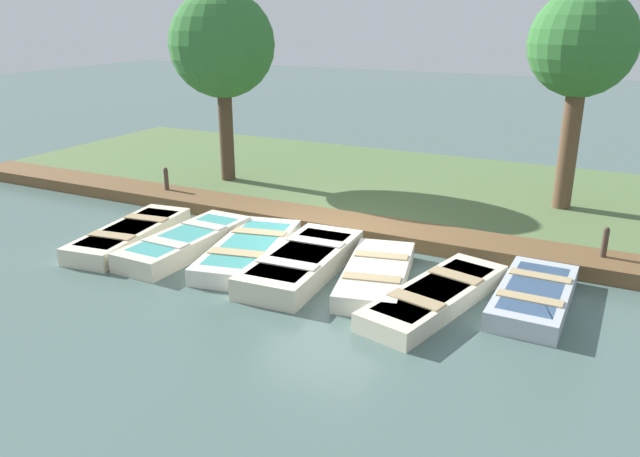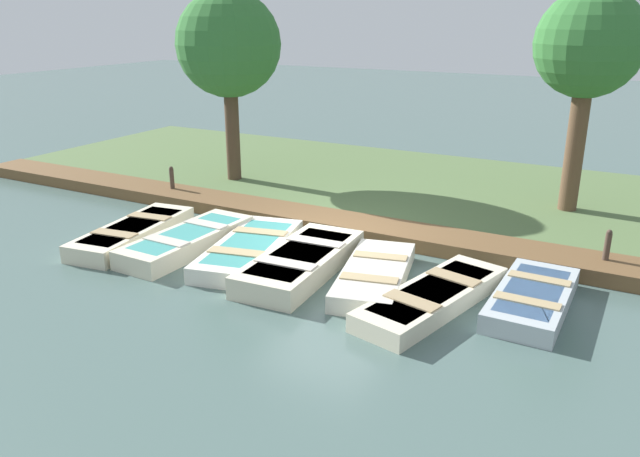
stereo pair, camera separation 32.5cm
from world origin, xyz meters
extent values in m
plane|color=#4C6660|center=(0.00, 0.00, 0.00)|extent=(80.00, 80.00, 0.00)
cube|color=#567042|center=(-5.00, 0.00, 0.09)|extent=(8.00, 24.00, 0.18)
cube|color=brown|center=(-1.13, 0.00, 0.15)|extent=(1.11, 23.26, 0.29)
cube|color=beige|center=(1.56, -3.78, 0.18)|extent=(3.24, 1.44, 0.35)
cube|color=#4C709E|center=(1.56, -3.78, 0.34)|extent=(2.65, 1.14, 0.03)
cube|color=tan|center=(2.15, -3.70, 0.37)|extent=(0.44, 0.99, 0.03)
cube|color=tan|center=(0.97, -3.86, 0.37)|extent=(0.44, 0.99, 0.03)
cube|color=beige|center=(1.43, -2.42, 0.19)|extent=(3.15, 1.16, 0.38)
cube|color=teal|center=(1.43, -2.42, 0.36)|extent=(2.58, 0.91, 0.03)
cube|color=beige|center=(2.02, -2.44, 0.39)|extent=(0.34, 0.98, 0.03)
cube|color=beige|center=(0.83, -2.41, 0.39)|extent=(0.34, 0.98, 0.03)
cube|color=silver|center=(1.16, -1.08, 0.16)|extent=(3.34, 1.85, 0.33)
cube|color=teal|center=(1.16, -1.08, 0.31)|extent=(2.73, 1.47, 0.03)
cube|color=tan|center=(1.75, -0.95, 0.34)|extent=(0.55, 1.15, 0.03)
cube|color=tan|center=(0.58, -1.20, 0.34)|extent=(0.55, 1.15, 0.03)
cube|color=beige|center=(1.34, 0.21, 0.20)|extent=(3.26, 1.40, 0.41)
cube|color=#6B7F51|center=(1.34, 0.21, 0.39)|extent=(2.67, 1.10, 0.03)
cube|color=beige|center=(1.95, 0.24, 0.42)|extent=(0.38, 1.15, 0.03)
cube|color=beige|center=(0.73, 0.18, 0.42)|extent=(0.38, 1.15, 0.03)
cube|color=beige|center=(1.16, 1.62, 0.16)|extent=(2.96, 1.67, 0.32)
cube|color=#4C709E|center=(1.16, 1.62, 0.31)|extent=(2.42, 1.32, 0.03)
cube|color=tan|center=(1.68, 1.74, 0.33)|extent=(0.49, 1.02, 0.03)
cube|color=tan|center=(0.65, 1.50, 0.33)|extent=(0.49, 1.02, 0.03)
cube|color=beige|center=(1.55, 2.83, 0.16)|extent=(3.42, 1.75, 0.31)
cube|color=beige|center=(1.55, 2.83, 0.30)|extent=(2.80, 1.39, 0.03)
cube|color=tan|center=(2.15, 2.68, 0.33)|extent=(0.54, 0.96, 0.03)
cube|color=tan|center=(0.94, 2.98, 0.33)|extent=(0.54, 0.96, 0.03)
cube|color=#B2BCC1|center=(0.83, 4.28, 0.16)|extent=(2.62, 1.12, 0.33)
cube|color=#4C709E|center=(0.83, 4.28, 0.31)|extent=(2.14, 0.88, 0.03)
cube|color=tan|center=(1.32, 4.28, 0.34)|extent=(0.27, 1.01, 0.03)
cube|color=tan|center=(0.33, 4.29, 0.34)|extent=(0.27, 1.01, 0.03)
cylinder|color=#47382D|center=(-1.24, -5.13, 0.40)|extent=(0.11, 0.11, 0.81)
sphere|color=#47382D|center=(-1.24, -5.13, 0.83)|extent=(0.10, 0.10, 0.10)
cylinder|color=#47382D|center=(-1.24, 5.18, 0.40)|extent=(0.11, 0.11, 0.81)
sphere|color=#47382D|center=(-1.24, 5.18, 0.83)|extent=(0.10, 0.10, 0.10)
cylinder|color=#4C3828|center=(-3.21, -4.59, 1.53)|extent=(0.38, 0.38, 3.05)
sphere|color=#337033|center=(-3.21, -4.59, 3.81)|extent=(2.77, 2.77, 2.77)
cylinder|color=brown|center=(-4.61, 4.06, 1.65)|extent=(0.42, 0.42, 3.31)
sphere|color=#337033|center=(-4.61, 4.06, 3.96)|extent=(2.36, 2.36, 2.36)
camera|label=1|loc=(10.77, 5.34, 4.59)|focal=35.00mm
camera|label=2|loc=(10.61, 5.62, 4.59)|focal=35.00mm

